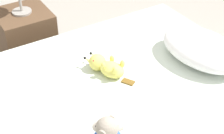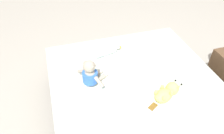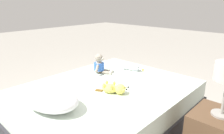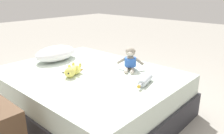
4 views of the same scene
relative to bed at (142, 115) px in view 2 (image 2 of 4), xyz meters
The scene contains 5 objects.
ground_plane 0.22m from the bed, ahead, with size 16.00×16.00×0.00m, color #9E998E.
bed is the anchor object (origin of this frame).
plush_monkey 0.55m from the bed, 36.58° to the right, with size 0.25×0.26×0.24m.
plush_yellow_creature 0.32m from the bed, 164.97° to the left, with size 0.32×0.19×0.10m.
glass_bottle 0.67m from the bed, 76.95° to the right, with size 0.27×0.11×0.06m.
Camera 2 is at (0.55, 0.97, 1.67)m, focal length 34.29 mm.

